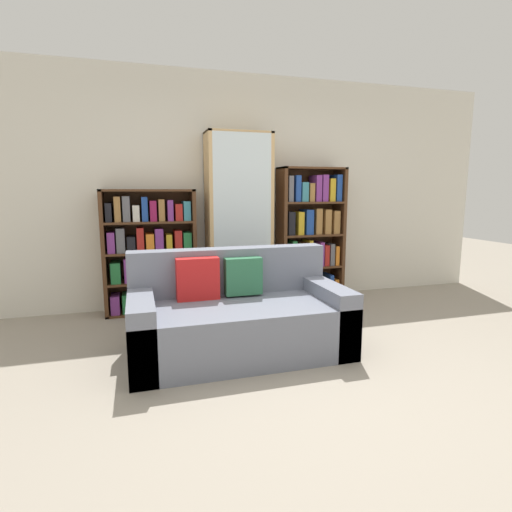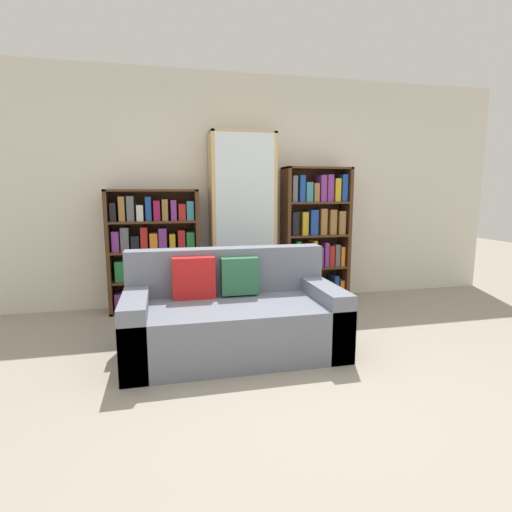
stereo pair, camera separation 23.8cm
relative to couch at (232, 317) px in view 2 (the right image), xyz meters
name	(u,v)px [view 2 (the right image)]	position (x,y,z in m)	size (l,w,h in m)	color
ground_plane	(312,383)	(0.45, -0.73, -0.30)	(16.00, 16.00, 0.00)	gray
wall_back	(246,191)	(0.45, 1.57, 1.05)	(6.67, 0.06, 2.70)	silver
couch	(232,317)	(0.00, 0.00, 0.00)	(1.77, 0.92, 0.84)	slate
bookshelf_left	(154,253)	(-0.65, 1.37, 0.36)	(1.00, 0.32, 1.37)	#4C2D19
display_cabinet	(242,221)	(0.36, 1.35, 0.70)	(0.74, 0.36, 2.01)	tan
bookshelf_right	(315,236)	(1.28, 1.37, 0.51)	(0.81, 0.32, 1.63)	#4C2D19
wine_bottle	(310,299)	(1.03, 0.86, -0.14)	(0.08, 0.08, 0.37)	#143819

